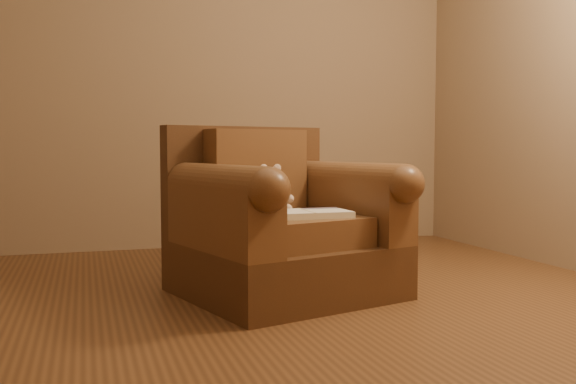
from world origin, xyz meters
name	(u,v)px	position (x,y,z in m)	size (l,w,h in m)	color
floor	(276,310)	(0.00, 0.00, 0.00)	(4.00, 4.00, 0.00)	brown
armchair	(281,229)	(0.12, 0.32, 0.34)	(1.18, 1.14, 0.87)	#492D18
teddy_bear	(273,194)	(0.10, 0.40, 0.51)	(0.19, 0.21, 0.26)	#CAA88D
guidebook	(307,214)	(0.19, 0.12, 0.43)	(0.41, 0.25, 0.03)	beige
side_table	(359,235)	(0.64, 0.49, 0.26)	(0.35, 0.35, 0.48)	#BF7F34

